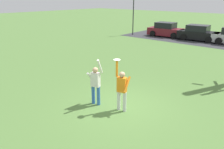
{
  "coord_description": "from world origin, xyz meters",
  "views": [
    {
      "loc": [
        5.31,
        -6.63,
        4.37
      ],
      "look_at": [
        -0.37,
        -0.18,
        1.38
      ],
      "focal_mm": 36.08,
      "sensor_mm": 36.0,
      "label": 1
    }
  ],
  "objects_px": {
    "person_defender": "(96,83)",
    "person_catcher": "(122,88)",
    "parked_car_maroon": "(166,30)",
    "parked_car_black": "(198,33)",
    "lamppost_by_lot": "(133,13)",
    "frisbee_disc": "(117,60)"
  },
  "relations": [
    {
      "from": "frisbee_disc",
      "to": "person_defender",
      "type": "bearing_deg",
      "value": -166.45
    },
    {
      "from": "person_catcher",
      "to": "frisbee_disc",
      "type": "distance_m",
      "value": 1.13
    },
    {
      "from": "person_catcher",
      "to": "frisbee_disc",
      "type": "xyz_separation_m",
      "value": [
        -0.22,
        -0.05,
        1.11
      ]
    },
    {
      "from": "person_defender",
      "to": "person_catcher",
      "type": "bearing_deg",
      "value": -0.0
    },
    {
      "from": "lamppost_by_lot",
      "to": "person_defender",
      "type": "bearing_deg",
      "value": -58.41
    },
    {
      "from": "parked_car_maroon",
      "to": "person_catcher",
      "type": "bearing_deg",
      "value": -70.93
    },
    {
      "from": "person_defender",
      "to": "parked_car_black",
      "type": "distance_m",
      "value": 17.76
    },
    {
      "from": "parked_car_maroon",
      "to": "lamppost_by_lot",
      "type": "height_order",
      "value": "lamppost_by_lot"
    },
    {
      "from": "lamppost_by_lot",
      "to": "parked_car_black",
      "type": "bearing_deg",
      "value": 13.02
    },
    {
      "from": "person_catcher",
      "to": "lamppost_by_lot",
      "type": "distance_m",
      "value": 19.15
    },
    {
      "from": "person_catcher",
      "to": "parked_car_maroon",
      "type": "relative_size",
      "value": 0.49
    },
    {
      "from": "parked_car_maroon",
      "to": "lamppost_by_lot",
      "type": "distance_m",
      "value": 4.31
    },
    {
      "from": "parked_car_maroon",
      "to": "person_defender",
      "type": "bearing_deg",
      "value": -74.59
    },
    {
      "from": "frisbee_disc",
      "to": "lamppost_by_lot",
      "type": "relative_size",
      "value": 0.06
    },
    {
      "from": "person_catcher",
      "to": "lamppost_by_lot",
      "type": "bearing_deg",
      "value": -68.5
    },
    {
      "from": "parked_car_maroon",
      "to": "parked_car_black",
      "type": "bearing_deg",
      "value": -4.65
    },
    {
      "from": "person_defender",
      "to": "parked_car_maroon",
      "type": "height_order",
      "value": "person_defender"
    },
    {
      "from": "frisbee_disc",
      "to": "lamppost_by_lot",
      "type": "bearing_deg",
      "value": 124.42
    },
    {
      "from": "person_catcher",
      "to": "parked_car_black",
      "type": "relative_size",
      "value": 0.49
    },
    {
      "from": "frisbee_disc",
      "to": "lamppost_by_lot",
      "type": "distance_m",
      "value": 19.0
    },
    {
      "from": "person_defender",
      "to": "lamppost_by_lot",
      "type": "height_order",
      "value": "lamppost_by_lot"
    },
    {
      "from": "frisbee_disc",
      "to": "parked_car_maroon",
      "type": "bearing_deg",
      "value": 112.62
    }
  ]
}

